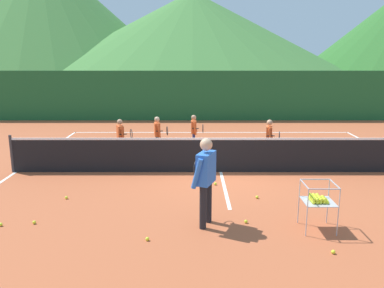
% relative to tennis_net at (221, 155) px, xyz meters
% --- Properties ---
extents(ground_plane, '(120.00, 120.00, 0.00)m').
position_rel_tennis_net_xyz_m(ground_plane, '(0.00, 0.00, -0.50)').
color(ground_plane, '#B25633').
extents(line_baseline_far, '(11.43, 0.08, 0.01)m').
position_rel_tennis_net_xyz_m(line_baseline_far, '(0.00, 5.71, -0.50)').
color(line_baseline_far, white).
rests_on(line_baseline_far, ground).
extents(line_sideline_west, '(0.08, 11.51, 0.01)m').
position_rel_tennis_net_xyz_m(line_sideline_west, '(-5.71, 0.00, -0.50)').
color(line_sideline_west, white).
rests_on(line_sideline_west, ground).
extents(line_service_center, '(0.08, 5.50, 0.01)m').
position_rel_tennis_net_xyz_m(line_service_center, '(0.00, 0.00, -0.50)').
color(line_service_center, white).
rests_on(line_service_center, ground).
extents(tennis_net, '(11.64, 0.08, 1.05)m').
position_rel_tennis_net_xyz_m(tennis_net, '(0.00, 0.00, 0.00)').
color(tennis_net, '#333338').
rests_on(tennis_net, ground).
extents(instructor, '(0.50, 0.85, 1.71)m').
position_rel_tennis_net_xyz_m(instructor, '(-0.55, -3.50, 0.53)').
color(instructor, black).
rests_on(instructor, ground).
extents(student_0, '(0.56, 0.52, 1.25)m').
position_rel_tennis_net_xyz_m(student_0, '(-3.01, 1.46, 0.25)').
color(student_0, silver).
rests_on(student_0, ground).
extents(student_1, '(0.49, 0.56, 1.25)m').
position_rel_tennis_net_xyz_m(student_1, '(-1.91, 2.00, 0.25)').
color(student_1, black).
rests_on(student_1, ground).
extents(student_2, '(0.40, 0.59, 1.22)m').
position_rel_tennis_net_xyz_m(student_2, '(-0.73, 2.53, 0.24)').
color(student_2, navy).
rests_on(student_2, ground).
extents(student_3, '(0.41, 0.67, 1.28)m').
position_rel_tennis_net_xyz_m(student_3, '(1.55, 1.20, 0.27)').
color(student_3, navy).
rests_on(student_3, ground).
extents(ball_cart, '(0.58, 0.58, 0.90)m').
position_rel_tennis_net_xyz_m(ball_cart, '(1.52, -3.70, 0.10)').
color(ball_cart, '#B7B7BC').
rests_on(ball_cart, ground).
extents(tennis_ball_0, '(0.07, 0.07, 0.07)m').
position_rel_tennis_net_xyz_m(tennis_ball_0, '(1.53, -4.64, -0.47)').
color(tennis_ball_0, yellow).
rests_on(tennis_ball_0, ground).
extents(tennis_ball_2, '(0.07, 0.07, 0.07)m').
position_rel_tennis_net_xyz_m(tennis_ball_2, '(0.25, -3.42, -0.47)').
color(tennis_ball_2, yellow).
rests_on(tennis_ball_2, ground).
extents(tennis_ball_3, '(0.07, 0.07, 0.07)m').
position_rel_tennis_net_xyz_m(tennis_ball_3, '(-3.65, -2.11, -0.47)').
color(tennis_ball_3, yellow).
rests_on(tennis_ball_3, ground).
extents(tennis_ball_5, '(0.07, 0.07, 0.07)m').
position_rel_tennis_net_xyz_m(tennis_ball_5, '(-4.46, -3.56, -0.47)').
color(tennis_ball_5, yellow).
rests_on(tennis_ball_5, ground).
extents(tennis_ball_6, '(0.07, 0.07, 0.07)m').
position_rel_tennis_net_xyz_m(tennis_ball_6, '(-1.59, -4.17, -0.47)').
color(tennis_ball_6, yellow).
rests_on(tennis_ball_6, ground).
extents(tennis_ball_7, '(0.07, 0.07, 0.07)m').
position_rel_tennis_net_xyz_m(tennis_ball_7, '(0.68, -2.07, -0.47)').
color(tennis_ball_7, yellow).
rests_on(tennis_ball_7, ground).
extents(tennis_ball_8, '(0.07, 0.07, 0.07)m').
position_rel_tennis_net_xyz_m(tennis_ball_8, '(-0.22, -1.13, -0.47)').
color(tennis_ball_8, yellow).
rests_on(tennis_ball_8, ground).
extents(tennis_ball_10, '(0.07, 0.07, 0.07)m').
position_rel_tennis_net_xyz_m(tennis_ball_10, '(-3.86, -3.46, -0.47)').
color(tennis_ball_10, yellow).
rests_on(tennis_ball_10, ground).
extents(windscreen_fence, '(25.15, 0.08, 2.43)m').
position_rel_tennis_net_xyz_m(windscreen_fence, '(0.00, 8.83, 0.71)').
color(windscreen_fence, '#1E5B2D').
rests_on(windscreen_fence, ground).
extents(hill_0, '(49.71, 49.71, 12.69)m').
position_rel_tennis_net_xyz_m(hill_0, '(-0.73, 54.45, 5.85)').
color(hill_0, '#427A38').
rests_on(hill_0, ground).
extents(hill_2, '(45.34, 45.34, 19.90)m').
position_rel_tennis_net_xyz_m(hill_2, '(-25.47, 57.85, 9.45)').
color(hill_2, '#427A38').
rests_on(hill_2, ground).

